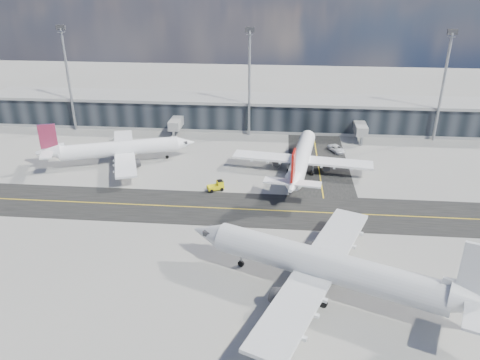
{
  "coord_description": "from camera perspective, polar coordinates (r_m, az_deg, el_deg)",
  "views": [
    {
      "loc": [
        8.8,
        -75.73,
        42.9
      ],
      "look_at": [
        1.28,
        6.6,
        5.0
      ],
      "focal_mm": 35.0,
      "sensor_mm": 36.0,
      "label": 1
    }
  ],
  "objects": [
    {
      "name": "baggage_tug",
      "position": [
        97.89,
        -2.83,
        -0.71
      ],
      "size": [
        3.74,
        2.93,
        2.12
      ],
      "rotation": [
        0.0,
        0.0,
        -1.11
      ],
      "color": "yellow",
      "rests_on": "ground"
    },
    {
      "name": "airliner_redtail",
      "position": [
        105.73,
        7.47,
        2.62
      ],
      "size": [
        31.94,
        37.33,
        11.06
      ],
      "rotation": [
        0.0,
        0.0,
        -0.14
      ],
      "color": "white",
      "rests_on": "ground"
    },
    {
      "name": "floodlight_masts",
      "position": [
        127.0,
        1.15,
        12.21
      ],
      "size": [
        102.5,
        0.7,
        28.9
      ],
      "color": "gray",
      "rests_on": "ground"
    },
    {
      "name": "ground",
      "position": [
        87.47,
        -1.24,
        -4.75
      ],
      "size": [
        300.0,
        300.0,
        0.0
      ],
      "primitive_type": "plane",
      "color": "gray",
      "rests_on": "ground"
    },
    {
      "name": "terminal_concourse",
      "position": [
        136.58,
        1.34,
        8.11
      ],
      "size": [
        152.0,
        19.8,
        8.8
      ],
      "color": "black",
      "rests_on": "ground"
    },
    {
      "name": "airliner_near",
      "position": [
        68.01,
        10.88,
        -10.39
      ],
      "size": [
        42.95,
        37.16,
        13.25
      ],
      "rotation": [
        0.0,
        0.0,
        1.18
      ],
      "color": "silver",
      "rests_on": "ground"
    },
    {
      "name": "taxiway_lanes",
      "position": [
        96.64,
        1.78,
        -1.73
      ],
      "size": [
        180.0,
        63.0,
        0.03
      ],
      "color": "black",
      "rests_on": "ground"
    },
    {
      "name": "service_van",
      "position": [
        121.17,
        11.71,
        3.76
      ],
      "size": [
        4.73,
        6.2,
        1.57
      ],
      "primitive_type": "imported",
      "rotation": [
        0.0,
        0.0,
        0.43
      ],
      "color": "white",
      "rests_on": "ground"
    },
    {
      "name": "airliner_af",
      "position": [
        114.38,
        -14.69,
        3.69
      ],
      "size": [
        35.45,
        30.62,
        10.8
      ],
      "rotation": [
        0.0,
        0.0,
        -1.23
      ],
      "color": "white",
      "rests_on": "ground"
    }
  ]
}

